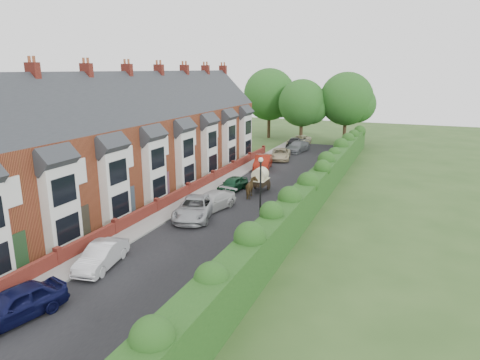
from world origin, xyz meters
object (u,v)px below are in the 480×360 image
object	(u,v)px
car_silver_b	(195,208)
car_white	(211,202)
car_green	(232,184)
car_black	(294,143)
horse_cart	(260,178)
car_red	(263,162)
car_beige	(281,154)
horse	(252,188)
car_grey	(297,147)
lamppost	(260,185)
car_navy	(15,304)
car_silver_a	(101,256)

from	to	relation	value
car_silver_b	car_white	world-z (taller)	car_silver_b
car_green	car_black	world-z (taller)	car_black
car_white	horse_cart	size ratio (longest dim) A/B	1.61
car_red	car_beige	world-z (taller)	car_red
car_white	car_red	distance (m)	14.83
horse	car_red	bearing A→B (deg)	-89.43
car_silver_b	horse	distance (m)	6.66
car_grey	car_beige	bearing A→B (deg)	-87.21
car_silver_b	horse_cart	size ratio (longest dim) A/B	1.82
car_red	horse	size ratio (longest dim) A/B	2.34
lamppost	horse_cart	world-z (taller)	lamppost
car_beige	car_grey	size ratio (longest dim) A/B	0.98
car_navy	car_silver_b	xyz separation A→B (m)	(0.98, 14.80, 0.00)
car_silver_b	car_white	xyz separation A→B (m)	(0.31, 2.00, -0.06)
car_grey	car_silver_a	bearing A→B (deg)	-82.99
car_silver_b	car_grey	size ratio (longest dim) A/B	1.11
lamppost	car_black	distance (m)	32.06
car_navy	car_red	world-z (taller)	car_red
lamppost	horse_cart	bearing A→B (deg)	109.54
car_grey	horse_cart	size ratio (longest dim) A/B	1.65
car_beige	car_white	bearing A→B (deg)	-101.33
car_white	car_navy	bearing A→B (deg)	-81.04
car_white	car_green	distance (m)	5.63
car_white	horse	world-z (taller)	horse
car_navy	car_green	bearing A→B (deg)	102.10
lamppost	car_navy	xyz separation A→B (m)	(-6.40, -13.80, -2.55)
car_black	car_navy	bearing A→B (deg)	-95.05
horse_cart	car_red	bearing A→B (deg)	107.56
car_silver_a	car_black	size ratio (longest dim) A/B	0.92
horse	horse_cart	distance (m)	2.21
lamppost	car_silver_b	size ratio (longest dim) A/B	0.95
car_silver_b	car_black	bearing A→B (deg)	77.55
car_white	horse	size ratio (longest dim) A/B	2.38
car_grey	car_black	xyz separation A→B (m)	(-1.10, 2.36, 0.04)
car_silver_b	horse_cart	world-z (taller)	horse_cart
car_navy	car_beige	size ratio (longest dim) A/B	0.92
car_grey	horse_cart	world-z (taller)	horse_cart
car_navy	car_red	xyz separation A→B (m)	(0.40, 31.60, 0.02)
car_navy	car_silver_b	distance (m)	14.83
car_silver_a	car_grey	size ratio (longest dim) A/B	0.83
car_silver_a	horse_cart	bearing A→B (deg)	69.77
car_white	car_red	size ratio (longest dim) A/B	1.02
car_grey	horse	distance (m)	21.73
horse	car_navy	bearing A→B (deg)	68.35
car_black	horse	distance (m)	24.18
car_silver_a	car_white	xyz separation A→B (m)	(1.28, 11.20, 0.03)
car_silver_b	car_beige	world-z (taller)	car_silver_b
car_beige	car_grey	world-z (taller)	car_grey
car_beige	horse_cart	distance (m)	14.09
car_silver_a	car_grey	world-z (taller)	car_grey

